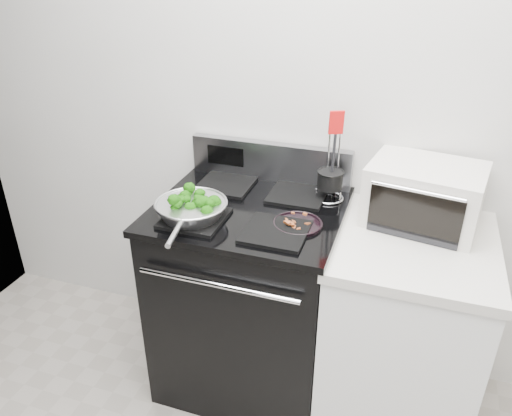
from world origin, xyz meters
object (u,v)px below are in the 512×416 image
at_px(skillet, 191,209).
at_px(utensil_holder, 330,184).
at_px(gas_range, 250,295).
at_px(bacon_plate, 298,222).
at_px(toaster_oven, 424,195).

height_order(skillet, utensil_holder, utensil_holder).
bearing_deg(utensil_holder, gas_range, -172.09).
distance_m(gas_range, utensil_holder, 0.64).
bearing_deg(gas_range, skillet, -136.46).
relative_size(gas_range, bacon_plate, 5.75).
height_order(gas_range, toaster_oven, toaster_oven).
distance_m(skillet, utensil_holder, 0.60).
xyz_separation_m(gas_range, skillet, (-0.18, -0.17, 0.51)).
xyz_separation_m(gas_range, bacon_plate, (0.23, -0.09, 0.48)).
height_order(gas_range, utensil_holder, utensil_holder).
relative_size(bacon_plate, toaster_oven, 0.41).
bearing_deg(toaster_oven, bacon_plate, -142.58).
xyz_separation_m(skillet, utensil_holder, (0.49, 0.36, 0.02)).
bearing_deg(utensil_holder, skillet, -166.77).
relative_size(skillet, utensil_holder, 1.16).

